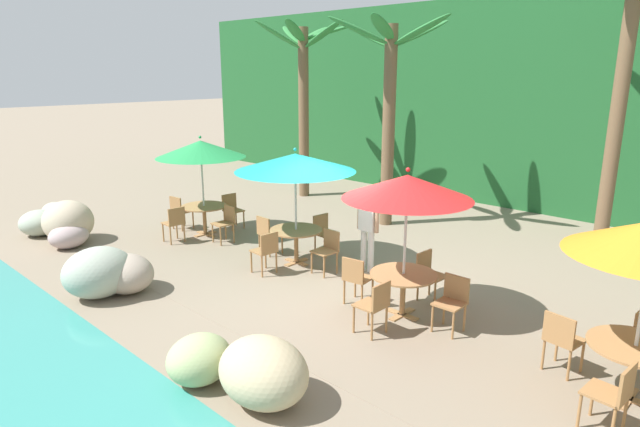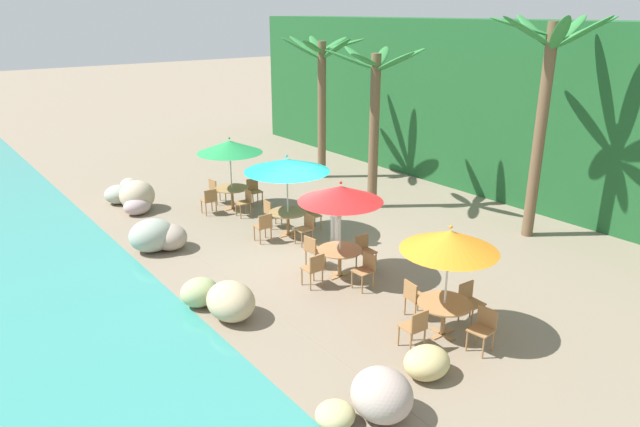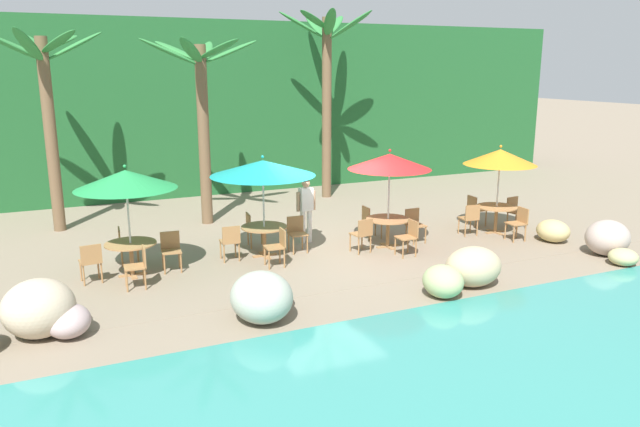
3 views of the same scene
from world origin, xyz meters
name	(u,v)px [view 2 (image 2 of 3)]	position (x,y,z in m)	size (l,w,h in m)	color
ground_plane	(310,252)	(0.00, 0.00, 0.00)	(120.00, 120.00, 0.00)	gray
terrace_deck	(310,252)	(0.00, 0.00, 0.00)	(18.00, 5.20, 0.01)	gray
foliage_backdrop	(518,111)	(0.00, 9.00, 3.00)	(28.00, 2.40, 6.00)	#1E5628
rock_seawall	(186,248)	(-1.50, -2.94, 0.40)	(15.39, 2.97, 1.00)	tan
umbrella_green	(230,147)	(-4.52, 0.11, 2.13)	(2.13, 2.13, 2.45)	silver
dining_table_green	(232,191)	(-4.52, 0.11, 0.61)	(1.10, 1.10, 0.74)	#A37547
chair_green_seaward	(245,201)	(-3.66, 0.12, 0.51)	(0.46, 0.46, 0.87)	#9E7042
chair_green_inland	(254,190)	(-4.54, 0.96, 0.51)	(0.46, 0.45, 0.87)	#9E7042
chair_green_left	(216,189)	(-5.36, -0.07, 0.51)	(0.46, 0.47, 0.87)	#9E7042
chair_green_right	(209,199)	(-4.48, -0.75, 0.51)	(0.45, 0.44, 0.87)	#9E7042
umbrella_teal	(287,165)	(-1.43, 0.25, 2.14)	(2.47, 2.47, 2.44)	silver
dining_table_teal	(288,216)	(-1.43, 0.25, 0.61)	(1.10, 1.10, 0.74)	#A37547
chair_teal_seaward	(306,227)	(-0.57, 0.29, 0.51)	(0.44, 0.45, 0.87)	#9E7042
chair_teal_inland	(311,213)	(-1.43, 1.10, 0.51)	(0.47, 0.46, 0.87)	#9E7042
chair_teal_left	(271,212)	(-2.28, 0.19, 0.51)	(0.44, 0.44, 0.87)	#9E7042
chair_teal_right	(264,226)	(-1.39, -0.61, 0.51)	(0.45, 0.45, 0.87)	#9E7042
umbrella_red	(341,194)	(1.66, -0.30, 2.18)	(2.06, 2.06, 2.49)	silver
dining_table_red	(340,254)	(1.66, -0.30, 0.61)	(1.10, 1.10, 0.74)	#A37547
chair_red_seaward	(366,268)	(2.51, -0.20, 0.51)	(0.43, 0.44, 0.87)	#9E7042
chair_red_inland	(364,249)	(1.61, 0.55, 0.51)	(0.44, 0.44, 0.87)	#9E7042
chair_red_left	(313,249)	(0.83, -0.51, 0.51)	(0.48, 0.48, 0.87)	#9E7042
chair_red_right	(314,268)	(1.75, -1.15, 0.51)	(0.43, 0.42, 0.87)	#9E7042
umbrella_orange	(450,241)	(5.06, -0.34, 2.09)	(1.94, 1.94, 2.41)	silver
dining_table_orange	(444,308)	(5.06, -0.34, 0.61)	(1.10, 1.10, 0.74)	#A37547
chair_orange_seaward	(484,326)	(5.89, -0.14, 0.51)	(0.47, 0.48, 0.87)	#9E7042
chair_orange_inland	(469,300)	(5.01, 0.51, 0.51)	(0.45, 0.44, 0.87)	#9E7042
chair_orange_left	(414,296)	(4.20, -0.31, 0.51)	(0.47, 0.48, 0.87)	#9E7042
chair_orange_right	(415,326)	(5.08, -1.19, 0.51)	(0.46, 0.45, 0.87)	#9E7042
palm_tree_nearest	(322,81)	(-5.85, 4.87, 3.76)	(3.11, 3.09, 5.40)	brown
palm_tree_second	(375,100)	(-1.90, 3.97, 3.59)	(3.29, 3.19, 5.22)	brown
palm_tree_third	(546,89)	(2.86, 5.89, 4.27)	(3.18, 3.21, 6.24)	brown
waiter_in_white	(335,212)	(-0.06, 0.91, 0.99)	(0.52, 0.23, 1.70)	white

